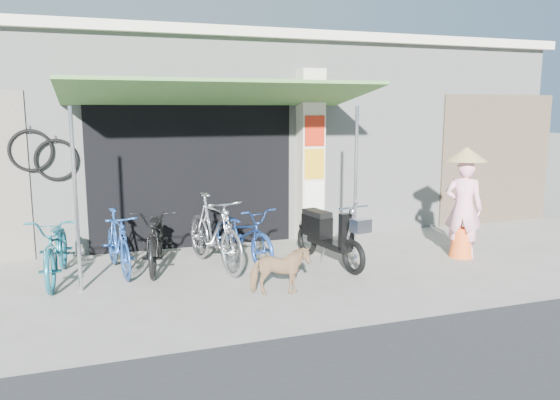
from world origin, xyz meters
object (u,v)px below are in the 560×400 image
object	(u,v)px
bike_blue	(118,242)
moped	(327,235)
street_dog	(279,271)
nun	(464,203)
bike_black	(157,237)
bike_silver	(214,231)
bike_navy	(243,234)
bike_teal	(57,248)

from	to	relation	value
bike_blue	moped	distance (m)	3.06
street_dog	moped	xyz separation A→B (m)	(1.15, 1.12, 0.13)
nun	bike_black	bearing A→B (deg)	32.57
bike_silver	nun	size ratio (longest dim) A/B	1.04
moped	bike_blue	bearing A→B (deg)	159.23
bike_black	bike_navy	size ratio (longest dim) A/B	1.05
bike_blue	bike_silver	xyz separation A→B (m)	(1.35, -0.19, 0.10)
bike_silver	nun	distance (m)	3.91
bike_black	nun	bearing A→B (deg)	-0.77
street_dog	bike_navy	bearing A→B (deg)	12.98
bike_teal	street_dog	bearing A→B (deg)	-25.65
nun	bike_navy	bearing A→B (deg)	30.36
bike_silver	bike_navy	world-z (taller)	bike_silver
bike_blue	moped	size ratio (longest dim) A/B	0.87
moped	bike_teal	bearing A→B (deg)	163.03
bike_navy	moped	bearing A→B (deg)	-38.16
moped	bike_navy	bearing A→B (deg)	147.27
bike_blue	nun	xyz separation A→B (m)	(5.18, -0.87, 0.41)
bike_blue	bike_teal	bearing A→B (deg)	179.47
bike_black	bike_silver	world-z (taller)	bike_silver
bike_teal	street_dog	xyz separation A→B (m)	(2.66, -1.54, -0.15)
street_dog	bike_blue	bearing A→B (deg)	59.95
bike_teal	moped	distance (m)	3.83
bike_navy	street_dog	world-z (taller)	bike_navy
bike_teal	street_dog	distance (m)	3.08
bike_navy	moped	size ratio (longest dim) A/B	0.98
bike_teal	bike_navy	world-z (taller)	bike_teal
bike_teal	bike_navy	distance (m)	2.62
moped	bike_silver	bearing A→B (deg)	157.58
bike_black	moped	world-z (taller)	moped
bike_black	nun	size ratio (longest dim) A/B	1.01
bike_silver	moped	world-z (taller)	bike_silver
bike_black	moped	bearing A→B (deg)	-3.10
nun	bike_blue	bearing A→B (deg)	34.47
bike_silver	street_dog	distance (m)	1.57
bike_teal	nun	world-z (taller)	nun
street_dog	bike_silver	bearing A→B (deg)	30.90
bike_teal	bike_navy	bearing A→B (deg)	5.64
bike_blue	bike_navy	xyz separation A→B (m)	(1.82, -0.06, -0.01)
bike_navy	nun	distance (m)	3.49
bike_teal	bike_silver	xyz separation A→B (m)	(2.15, -0.08, 0.09)
bike_blue	bike_black	distance (m)	0.55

